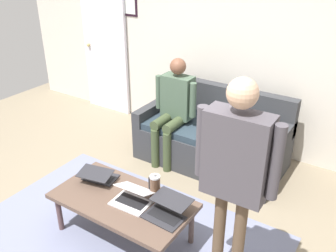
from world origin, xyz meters
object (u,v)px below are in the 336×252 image
object	(u,v)px
couch	(213,138)
coffee_table	(123,203)
laptop_center	(99,176)
person_standing	(236,166)
french_press	(155,186)
person_seated	(174,105)
laptop_left	(132,198)
laptop_right	(167,211)
interior_door	(105,47)

from	to	relation	value
couch	coffee_table	xyz separation A→B (m)	(0.07, 1.65, 0.08)
laptop_center	person_standing	world-z (taller)	person_standing
french_press	person_seated	size ratio (longest dim) A/B	0.20
laptop_left	person_standing	bearing A→B (deg)	-179.86
couch	laptop_right	bearing A→B (deg)	103.18
laptop_center	french_press	world-z (taller)	french_press
laptop_center	laptop_left	bearing A→B (deg)	168.90
laptop_left	person_standing	size ratio (longest dim) A/B	0.20
french_press	person_standing	size ratio (longest dim) A/B	0.15
laptop_center	laptop_right	xyz separation A→B (m)	(-0.83, 0.08, 0.00)
couch	person_seated	distance (m)	0.64
laptop_center	couch	bearing A→B (deg)	-106.24
french_press	person_standing	distance (m)	0.99
laptop_right	person_seated	world-z (taller)	person_seated
laptop_left	french_press	distance (m)	0.22
laptop_right	person_seated	bearing A→B (deg)	-59.82
coffee_table	french_press	xyz separation A→B (m)	(-0.23, -0.18, 0.16)
laptop_right	laptop_center	bearing A→B (deg)	-5.34
laptop_right	person_standing	size ratio (longest dim) A/B	0.20
laptop_center	interior_door	bearing A→B (deg)	-50.38
person_standing	person_seated	bearing A→B (deg)	-45.60
laptop_right	french_press	size ratio (longest dim) A/B	1.36
french_press	person_seated	bearing A→B (deg)	-64.62
person_standing	person_seated	distance (m)	2.00
laptop_left	laptop_center	distance (m)	0.49
couch	person_standing	world-z (taller)	person_standing
laptop_left	laptop_right	size ratio (longest dim) A/B	0.99
coffee_table	laptop_center	bearing A→B (deg)	-16.10
person_standing	laptop_center	bearing A→B (deg)	-3.77
person_seated	coffee_table	bearing A→B (deg)	104.21
couch	laptop_left	bearing A→B (deg)	91.09
french_press	person_standing	xyz separation A→B (m)	(-0.79, 0.16, 0.58)
laptop_left	person_standing	distance (m)	1.12
french_press	person_seated	distance (m)	1.38
laptop_right	person_seated	size ratio (longest dim) A/B	0.27
laptop_left	laptop_center	bearing A→B (deg)	-11.10
couch	person_standing	distance (m)	2.05
laptop_center	person_seated	xyz separation A→B (m)	(-0.02, -1.31, 0.26)
laptop_left	interior_door	bearing A→B (deg)	-44.62
coffee_table	laptop_right	size ratio (longest dim) A/B	3.66
coffee_table	laptop_left	size ratio (longest dim) A/B	3.70
coffee_table	french_press	size ratio (longest dim) A/B	4.96
laptop_left	laptop_right	bearing A→B (deg)	-177.23
couch	french_press	world-z (taller)	couch
person_seated	laptop_right	bearing A→B (deg)	120.18
coffee_table	person_standing	bearing A→B (deg)	-179.01
laptop_left	person_standing	xyz separation A→B (m)	(-0.91, -0.00, 0.65)
couch	laptop_center	world-z (taller)	couch
coffee_table	person_standing	world-z (taller)	person_standing
couch	laptop_left	distance (m)	1.64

